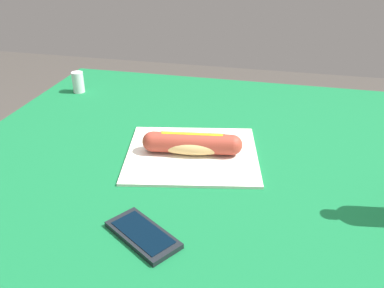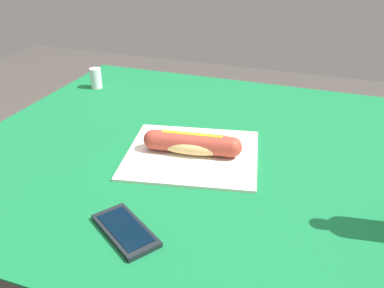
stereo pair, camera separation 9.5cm
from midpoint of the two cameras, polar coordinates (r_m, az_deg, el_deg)
The scene contains 5 objects.
dining_table at distance 1.06m, azimuth 0.23°, elevation -6.61°, with size 1.19×1.00×0.76m.
paper_wrapper at distance 0.97m, azimuth -2.82°, elevation -1.49°, with size 0.30×0.27×0.01m, color silver.
hot_dog at distance 0.95m, azimuth -2.85°, elevation -0.01°, with size 0.23×0.08×0.05m.
cell_phone at distance 0.74m, azimuth -10.48°, elevation -12.20°, with size 0.15×0.13×0.01m.
salt_shaker at distance 1.39m, azimuth -17.23°, elevation 8.03°, with size 0.04×0.04×0.07m, color silver.
Camera 1 is at (0.15, -0.86, 1.24)m, focal length 39.05 mm.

